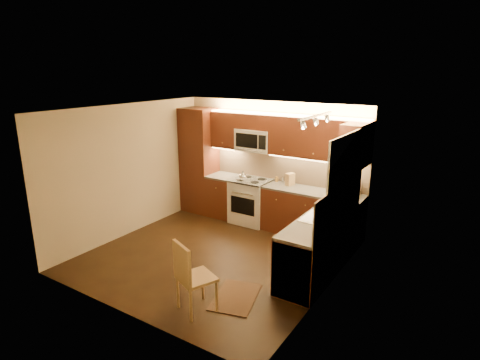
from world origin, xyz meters
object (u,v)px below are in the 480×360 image
Objects in this scene: kettle at (243,176)px; toaster_oven at (349,189)px; microwave at (255,140)px; knife_block at (290,179)px; soap_bottle at (351,203)px; stove at (251,201)px; dining_chair at (197,276)px; sink at (324,212)px.

toaster_oven is at bearing -8.76° from kettle.
microwave is 3.13× the size of knife_block.
toaster_oven is 0.71m from soap_bottle.
stove is 1.21× the size of microwave.
stove is at bearing 131.99° from dining_chair.
kettle is (-2.12, 0.99, 0.04)m from sink.
sink is 3.55× the size of knife_block.
dining_chair is at bearing -68.31° from knife_block.
stove is at bearing 33.58° from kettle.
sink is at bearing -28.77° from knife_block.
kettle is at bearing -146.22° from knife_block.
stove is at bearing -90.00° from microwave.
kettle is at bearing 146.23° from soap_bottle.
microwave is 4.63× the size of soap_bottle.
dining_chair is (-1.21, -2.58, -0.48)m from soap_bottle.
microwave is 0.76× the size of dining_chair.
stove is at bearing 142.36° from soap_bottle.
dining_chair is at bearing -139.78° from soap_bottle.
kettle is at bearing 155.00° from sink.
toaster_oven reaches higher than dining_chair.
stove is at bearing -171.83° from toaster_oven.
stove is 2.36m from soap_bottle.
sink is 0.65m from soap_bottle.
knife_block is (-1.16, -0.02, 0.00)m from toaster_oven.
knife_block is at bearing -0.50° from microwave.
kettle is 0.49× the size of toaster_oven.
dining_chair is (1.03, -3.09, 0.04)m from stove.
stove is 2.31× the size of toaster_oven.
soap_bottle is at bearing -16.20° from microwave.
microwave is 0.88× the size of sink.
kettle is 0.20× the size of dining_chair.
toaster_oven is 0.40× the size of dining_chair.
kettle is (-0.12, -0.14, 0.56)m from stove.
toaster_oven reaches higher than kettle.
microwave is 2.10m from toaster_oven.
microwave is at bearing -162.71° from knife_block.
soap_bottle is at bearing -6.50° from knife_block.
kettle is at bearing -112.96° from microwave.
soap_bottle is at bearing -64.20° from toaster_oven.
microwave reaches higher than toaster_oven.
knife_block reaches higher than kettle.
toaster_oven reaches higher than stove.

